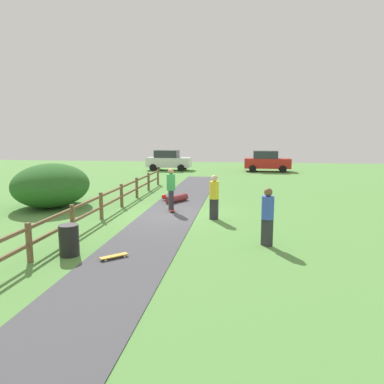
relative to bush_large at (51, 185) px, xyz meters
name	(u,v)px	position (x,y,z in m)	size (l,w,h in m)	color
ground_plane	(170,214)	(5.90, -0.86, -1.04)	(60.00, 60.00, 0.00)	#568E42
asphalt_path	(170,214)	(5.90, -0.86, -1.03)	(2.40, 28.00, 0.02)	#47474C
wooden_fence	(112,198)	(3.30, -0.86, -0.37)	(0.12, 18.12, 1.10)	brown
bush_large	(51,185)	(0.00, 0.00, 0.00)	(3.40, 4.09, 2.07)	#286023
trash_bin	(69,240)	(4.10, -6.61, -0.59)	(0.56, 0.56, 0.90)	black
skater_riding	(171,187)	(5.86, -0.34, 0.07)	(0.48, 0.82, 1.93)	#B23326
skater_fallen	(176,198)	(5.66, 1.93, -0.84)	(1.39, 1.47, 0.36)	maroon
skateboard_loose	(114,256)	(5.47, -6.75, -0.95)	(0.72, 0.70, 0.08)	#BF8C19
bystander_blue	(268,214)	(9.77, -4.91, -0.03)	(0.54, 0.54, 1.82)	#2D2D33
bystander_yellow	(214,195)	(7.87, -1.58, -0.03)	(0.46, 0.46, 1.82)	#2D2D33
parked_car_red	(267,161)	(11.30, 18.30, -0.08)	(4.22, 2.04, 1.92)	red
parked_car_white	(168,160)	(2.00, 18.30, -0.08)	(4.25, 2.10, 1.92)	silver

